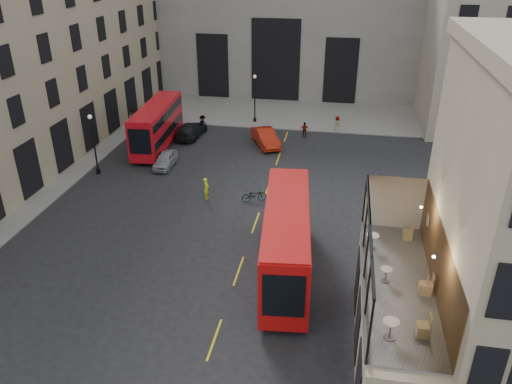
% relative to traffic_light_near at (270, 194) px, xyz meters
% --- Properties ---
extents(ground, '(140.00, 140.00, 0.00)m').
position_rel_traffic_light_near_xyz_m(ground, '(1.00, -12.00, -2.42)').
color(ground, black).
rests_on(ground, ground).
extents(host_building_main, '(7.26, 11.40, 15.10)m').
position_rel_traffic_light_near_xyz_m(host_building_main, '(10.95, -12.00, 5.36)').
color(host_building_main, tan).
rests_on(host_building_main, ground).
extents(host_frontage, '(3.00, 11.00, 4.50)m').
position_rel_traffic_light_near_xyz_m(host_frontage, '(7.50, -12.00, -0.17)').
color(host_frontage, tan).
rests_on(host_frontage, ground).
extents(cafe_floor, '(3.00, 10.00, 0.10)m').
position_rel_traffic_light_near_xyz_m(cafe_floor, '(7.50, -12.00, 2.12)').
color(cafe_floor, slate).
rests_on(cafe_floor, host_frontage).
extents(gateway, '(35.00, 10.60, 18.00)m').
position_rel_traffic_light_near_xyz_m(gateway, '(-4.00, 35.99, 6.96)').
color(gateway, gray).
rests_on(gateway, ground).
extents(building_right, '(16.60, 18.60, 20.00)m').
position_rel_traffic_light_near_xyz_m(building_right, '(21.00, 27.97, 7.97)').
color(building_right, '#A39B83').
rests_on(building_right, ground).
extents(pavement_far, '(40.00, 12.00, 0.12)m').
position_rel_traffic_light_near_xyz_m(pavement_far, '(-5.00, 26.00, -2.36)').
color(pavement_far, slate).
rests_on(pavement_far, ground).
extents(pavement_left, '(8.00, 48.00, 0.12)m').
position_rel_traffic_light_near_xyz_m(pavement_left, '(-21.00, -0.00, -2.36)').
color(pavement_left, slate).
rests_on(pavement_left, ground).
extents(traffic_light_near, '(0.16, 0.20, 3.80)m').
position_rel_traffic_light_near_xyz_m(traffic_light_near, '(0.00, 0.00, 0.00)').
color(traffic_light_near, black).
rests_on(traffic_light_near, ground).
extents(traffic_light_far, '(0.16, 0.20, 3.80)m').
position_rel_traffic_light_near_xyz_m(traffic_light_far, '(-14.00, 16.00, 0.00)').
color(traffic_light_far, black).
rests_on(traffic_light_far, ground).
extents(street_lamp_a, '(0.36, 0.36, 5.33)m').
position_rel_traffic_light_near_xyz_m(street_lamp_a, '(-16.00, 6.00, -0.03)').
color(street_lamp_a, black).
rests_on(street_lamp_a, ground).
extents(street_lamp_b, '(0.36, 0.36, 5.33)m').
position_rel_traffic_light_near_xyz_m(street_lamp_b, '(-5.00, 22.00, -0.03)').
color(street_lamp_b, black).
rests_on(street_lamp_b, ground).
extents(bus_near, '(3.64, 11.46, 4.50)m').
position_rel_traffic_light_near_xyz_m(bus_near, '(1.84, -5.68, 0.10)').
color(bus_near, '#BD0D0D').
rests_on(bus_near, ground).
extents(bus_far, '(3.07, 10.63, 4.19)m').
position_rel_traffic_light_near_xyz_m(bus_far, '(-13.03, 13.11, -0.07)').
color(bus_far, red).
rests_on(bus_far, ground).
extents(car_a, '(1.55, 3.77, 1.28)m').
position_rel_traffic_light_near_xyz_m(car_a, '(-10.72, 8.48, -1.79)').
color(car_a, gray).
rests_on(car_a, ground).
extents(car_b, '(3.72, 5.18, 1.62)m').
position_rel_traffic_light_near_xyz_m(car_b, '(-2.70, 15.23, -1.61)').
color(car_b, '#AB1F0A').
rests_on(car_b, ground).
extents(car_c, '(2.47, 5.28, 1.49)m').
position_rel_traffic_light_near_xyz_m(car_c, '(-10.68, 16.29, -1.68)').
color(car_c, black).
rests_on(car_c, ground).
extents(bicycle, '(2.06, 1.43, 1.03)m').
position_rel_traffic_light_near_xyz_m(bicycle, '(-1.71, 3.27, -1.91)').
color(bicycle, gray).
rests_on(bicycle, ground).
extents(cyclist, '(0.48, 0.67, 1.73)m').
position_rel_traffic_light_near_xyz_m(cyclist, '(-5.47, 3.10, -1.56)').
color(cyclist, '#EBFF1A').
rests_on(cyclist, ground).
extents(pedestrian_a, '(1.09, 0.99, 1.83)m').
position_rel_traffic_light_near_xyz_m(pedestrian_a, '(-17.90, 18.45, -1.51)').
color(pedestrian_a, gray).
rests_on(pedestrian_a, ground).
extents(pedestrian_b, '(1.08, 1.33, 1.79)m').
position_rel_traffic_light_near_xyz_m(pedestrian_b, '(-9.89, 18.00, -1.53)').
color(pedestrian_b, gray).
rests_on(pedestrian_b, ground).
extents(pedestrian_c, '(1.00, 0.57, 1.61)m').
position_rel_traffic_light_near_xyz_m(pedestrian_c, '(0.88, 18.22, -1.62)').
color(pedestrian_c, gray).
rests_on(pedestrian_c, ground).
extents(pedestrian_d, '(0.89, 0.95, 1.63)m').
position_rel_traffic_light_near_xyz_m(pedestrian_d, '(4.11, 20.67, -1.61)').
color(pedestrian_d, gray).
rests_on(pedestrian_d, ground).
extents(pedestrian_e, '(0.48, 0.70, 1.88)m').
position_rel_traffic_light_near_xyz_m(pedestrian_e, '(-13.61, 8.80, -1.49)').
color(pedestrian_e, gray).
rests_on(pedestrian_e, ground).
extents(cafe_table_near, '(0.63, 0.63, 0.79)m').
position_rel_traffic_light_near_xyz_m(cafe_table_near, '(6.90, -15.49, 2.70)').
color(cafe_table_near, silver).
rests_on(cafe_table_near, cafe_floor).
extents(cafe_table_mid, '(0.53, 0.53, 0.67)m').
position_rel_traffic_light_near_xyz_m(cafe_table_mid, '(6.93, -11.91, 2.62)').
color(cafe_table_mid, beige).
rests_on(cafe_table_mid, cafe_floor).
extents(cafe_table_far, '(0.60, 0.60, 0.75)m').
position_rel_traffic_light_near_xyz_m(cafe_table_far, '(6.43, -9.27, 2.67)').
color(cafe_table_far, silver).
rests_on(cafe_table_far, cafe_floor).
extents(cafe_chair_a, '(0.49, 0.49, 0.97)m').
position_rel_traffic_light_near_xyz_m(cafe_chair_a, '(8.15, -15.14, 2.47)').
color(cafe_chair_a, tan).
rests_on(cafe_chair_a, cafe_floor).
extents(cafe_chair_b, '(0.41, 0.41, 0.75)m').
position_rel_traffic_light_near_xyz_m(cafe_chair_b, '(8.47, -12.33, 2.40)').
color(cafe_chair_b, tan).
rests_on(cafe_chair_b, cafe_floor).
extents(cafe_chair_c, '(0.50, 0.50, 0.95)m').
position_rel_traffic_light_near_xyz_m(cafe_chair_c, '(8.61, -12.47, 2.46)').
color(cafe_chair_c, tan).
rests_on(cafe_chair_c, cafe_floor).
extents(cafe_chair_d, '(0.49, 0.49, 0.89)m').
position_rel_traffic_light_near_xyz_m(cafe_chair_d, '(8.21, -8.10, 2.44)').
color(cafe_chair_d, tan).
rests_on(cafe_chair_d, cafe_floor).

